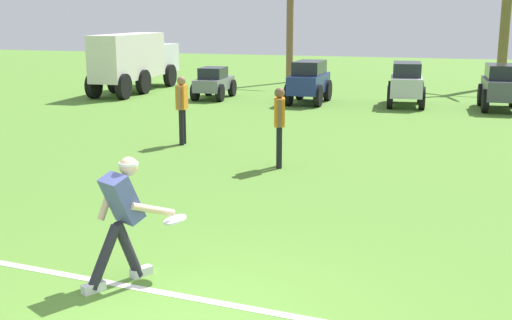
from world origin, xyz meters
TOP-DOWN VIEW (x-y plane):
  - field_line_paint at (0.00, 0.70)m, footprint 26.41×2.27m
  - frisbee_thrower at (-1.09, 0.90)m, footprint 0.76×0.94m
  - frisbee_in_flight at (-0.65, 1.31)m, footprint 0.36×0.36m
  - teammate_near_sideline at (-0.90, 6.70)m, footprint 0.29×0.49m
  - teammate_deep at (-3.62, 8.21)m, footprint 0.24×0.50m
  - parked_car_slot_a at (-5.89, 16.07)m, footprint 1.23×2.26m
  - parked_car_slot_b at (-2.42, 15.91)m, footprint 1.16×2.35m
  - parked_car_slot_c at (0.73, 16.25)m, footprint 1.36×2.43m
  - parked_car_slot_d at (3.60, 16.22)m, footprint 1.28×2.40m
  - box_truck at (-9.47, 17.05)m, footprint 1.64×5.95m
  - palm_tree_far_left at (-4.72, 22.14)m, footprint 3.37×3.06m

SIDE VIEW (x-z plane):
  - field_line_paint at x=0.00m, z-range 0.00..0.01m
  - parked_car_slot_a at x=-5.89m, z-range 0.01..1.11m
  - frisbee_in_flight at x=-0.65m, z-range 0.60..0.69m
  - parked_car_slot_b at x=-2.42m, z-range 0.04..1.44m
  - parked_car_slot_c at x=0.73m, z-range 0.04..1.44m
  - parked_car_slot_d at x=3.60m, z-range 0.04..1.44m
  - frisbee_thrower at x=-1.09m, z-range 0.09..1.50m
  - teammate_near_sideline at x=-0.90m, z-range 0.16..1.72m
  - teammate_deep at x=-3.62m, z-range 0.16..1.72m
  - box_truck at x=-9.47m, z-range 0.13..2.33m
  - palm_tree_far_left at x=-4.72m, z-range 0.65..5.91m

